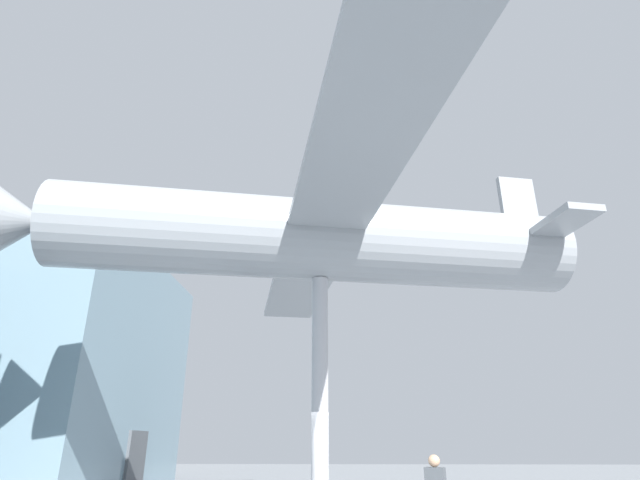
{
  "coord_description": "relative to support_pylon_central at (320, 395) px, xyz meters",
  "views": [
    {
      "loc": [
        -12.39,
        -0.43,
        1.82
      ],
      "look_at": [
        0.0,
        0.0,
        6.89
      ],
      "focal_mm": 28.0,
      "sensor_mm": 36.0,
      "label": 1
    }
  ],
  "objects": [
    {
      "name": "support_pylon_central",
      "position": [
        0.0,
        0.0,
        0.0
      ],
      "size": [
        0.4,
        0.4,
        5.79
      ],
      "color": "#B7B7BC",
      "rests_on": "ground_plane"
    },
    {
      "name": "suspended_airplane",
      "position": [
        -0.07,
        0.34,
        4.0
      ],
      "size": [
        17.14,
        15.32,
        3.5
      ],
      "rotation": [
        0.0,
        0.0,
        0.2
      ],
      "color": "#93999E",
      "rests_on": "support_pylon_central"
    }
  ]
}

